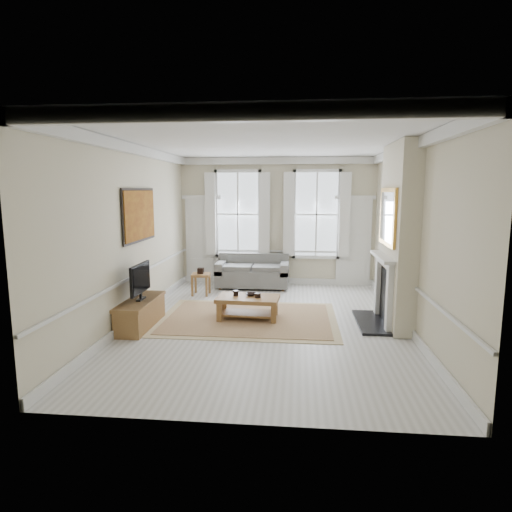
# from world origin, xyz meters

# --- Properties ---
(floor) EXTENTS (7.20, 7.20, 0.00)m
(floor) POSITION_xyz_m (0.00, 0.00, 0.00)
(floor) COLOR #B7B5AD
(floor) RESTS_ON ground
(ceiling) EXTENTS (7.20, 7.20, 0.00)m
(ceiling) POSITION_xyz_m (0.00, 0.00, 3.40)
(ceiling) COLOR white
(ceiling) RESTS_ON back_wall
(back_wall) EXTENTS (5.20, 0.00, 5.20)m
(back_wall) POSITION_xyz_m (0.00, 3.60, 1.70)
(back_wall) COLOR beige
(back_wall) RESTS_ON floor
(left_wall) EXTENTS (0.00, 7.20, 7.20)m
(left_wall) POSITION_xyz_m (-2.60, 0.00, 1.70)
(left_wall) COLOR beige
(left_wall) RESTS_ON floor
(right_wall) EXTENTS (0.00, 7.20, 7.20)m
(right_wall) POSITION_xyz_m (2.60, 0.00, 1.70)
(right_wall) COLOR beige
(right_wall) RESTS_ON floor
(window_left) EXTENTS (1.26, 0.20, 2.20)m
(window_left) POSITION_xyz_m (-1.05, 3.55, 1.90)
(window_left) COLOR #B2BCC6
(window_left) RESTS_ON back_wall
(window_right) EXTENTS (1.26, 0.20, 2.20)m
(window_right) POSITION_xyz_m (1.05, 3.55, 1.90)
(window_right) COLOR #B2BCC6
(window_right) RESTS_ON back_wall
(door_left) EXTENTS (0.90, 0.08, 2.30)m
(door_left) POSITION_xyz_m (-2.05, 3.56, 1.15)
(door_left) COLOR silver
(door_left) RESTS_ON floor
(door_right) EXTENTS (0.90, 0.08, 2.30)m
(door_right) POSITION_xyz_m (2.05, 3.56, 1.15)
(door_right) COLOR silver
(door_right) RESTS_ON floor
(painting) EXTENTS (0.05, 1.66, 1.06)m
(painting) POSITION_xyz_m (-2.56, 0.30, 2.05)
(painting) COLOR #A36B1B
(painting) RESTS_ON left_wall
(chimney_breast) EXTENTS (0.35, 1.70, 3.38)m
(chimney_breast) POSITION_xyz_m (2.43, 0.20, 1.70)
(chimney_breast) COLOR beige
(chimney_breast) RESTS_ON floor
(hearth) EXTENTS (0.55, 1.50, 0.05)m
(hearth) POSITION_xyz_m (2.00, 0.20, 0.03)
(hearth) COLOR black
(hearth) RESTS_ON floor
(fireplace) EXTENTS (0.21, 1.45, 1.33)m
(fireplace) POSITION_xyz_m (2.20, 0.20, 0.73)
(fireplace) COLOR silver
(fireplace) RESTS_ON floor
(mirror) EXTENTS (0.06, 1.26, 1.06)m
(mirror) POSITION_xyz_m (2.21, 0.20, 2.05)
(mirror) COLOR gold
(mirror) RESTS_ON chimney_breast
(sofa) EXTENTS (1.87, 0.91, 0.87)m
(sofa) POSITION_xyz_m (-0.60, 3.11, 0.36)
(sofa) COLOR #60605D
(sofa) RESTS_ON floor
(side_table) EXTENTS (0.47, 0.47, 0.53)m
(side_table) POSITION_xyz_m (-1.77, 2.13, 0.42)
(side_table) COLOR brown
(side_table) RESTS_ON floor
(rug) EXTENTS (3.50, 2.60, 0.02)m
(rug) POSITION_xyz_m (-0.40, 0.26, 0.01)
(rug) COLOR #8B6847
(rug) RESTS_ON floor
(coffee_table) EXTENTS (1.26, 0.78, 0.46)m
(coffee_table) POSITION_xyz_m (-0.40, 0.26, 0.37)
(coffee_table) COLOR brown
(coffee_table) RESTS_ON rug
(ceramic_pot_a) EXTENTS (0.11, 0.11, 0.11)m
(ceramic_pot_a) POSITION_xyz_m (-0.65, 0.31, 0.51)
(ceramic_pot_a) COLOR black
(ceramic_pot_a) RESTS_ON coffee_table
(ceramic_pot_b) EXTENTS (0.12, 0.12, 0.09)m
(ceramic_pot_b) POSITION_xyz_m (-0.20, 0.21, 0.50)
(ceramic_pot_b) COLOR black
(ceramic_pot_b) RESTS_ON coffee_table
(bowl) EXTENTS (0.25, 0.25, 0.05)m
(bowl) POSITION_xyz_m (-0.35, 0.36, 0.48)
(bowl) COLOR black
(bowl) RESTS_ON coffee_table
(tv_stand) EXTENTS (0.47, 1.46, 0.52)m
(tv_stand) POSITION_xyz_m (-2.34, -0.42, 0.26)
(tv_stand) COLOR brown
(tv_stand) RESTS_ON floor
(tv) EXTENTS (0.08, 0.90, 0.68)m
(tv) POSITION_xyz_m (-2.32, -0.42, 0.92)
(tv) COLOR black
(tv) RESTS_ON tv_stand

